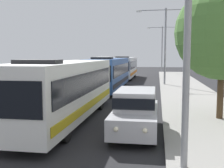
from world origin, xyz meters
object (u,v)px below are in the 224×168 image
streetlamp_mid (165,38)px  streetlamp_far (162,44)px  bus_middle (125,67)px  box_truck_oncoming (104,67)px  bus_second_in_line (109,73)px  roadside_tree (223,33)px  bus_lead (67,88)px  white_suv (136,110)px

streetlamp_mid → streetlamp_far: (-0.00, 23.50, 0.17)m
bus_middle → box_truck_oncoming: (-3.30, 0.52, 0.01)m
bus_second_in_line → roadside_tree: bearing=-56.2°
bus_lead → streetlamp_far: streetlamp_far is taller
bus_middle → white_suv: (3.70, -28.12, -0.66)m
streetlamp_mid → roadside_tree: (2.39, -16.71, -0.79)m
bus_lead → box_truck_oncoming: bearing=97.0°
white_suv → streetlamp_far: size_ratio=0.55×
bus_lead → box_truck_oncoming: bus_lead is taller
box_truck_oncoming → streetlamp_far: bearing=59.0°
bus_middle → box_truck_oncoming: bearing=171.1°
bus_middle → streetlamp_mid: streetlamp_mid is taller
streetlamp_mid → bus_lead: bearing=-106.8°
bus_lead → streetlamp_mid: 19.01m
box_truck_oncoming → streetlamp_far: (8.70, 14.51, 3.75)m
bus_middle → bus_lead: bearing=-90.0°
bus_middle → roadside_tree: size_ratio=1.68×
streetlamp_mid → roadside_tree: size_ratio=1.24×
bus_middle → roadside_tree: bearing=-72.8°
bus_second_in_line → roadside_tree: size_ratio=1.75×
white_suv → streetlamp_far: bearing=87.7°
bus_lead → bus_second_in_line: same height
white_suv → streetlamp_mid: (1.70, 19.65, 4.25)m
bus_lead → box_truck_oncoming: (-3.30, 26.86, 0.01)m
box_truck_oncoming → streetlamp_mid: size_ratio=0.88×
streetlamp_far → streetlamp_mid: bearing=-90.0°
bus_middle → streetlamp_far: bearing=70.2°
bus_second_in_line → streetlamp_far: streetlamp_far is taller
bus_lead → roadside_tree: (7.79, 1.16, 2.81)m
white_suv → streetlamp_mid: bearing=85.1°
box_truck_oncoming → streetlamp_far: streetlamp_far is taller
streetlamp_mid → roadside_tree: 16.90m
streetlamp_mid → streetlamp_far: bearing=90.0°
bus_lead → roadside_tree: bearing=8.5°
box_truck_oncoming → streetlamp_mid: (8.70, -8.99, 3.58)m
bus_middle → box_truck_oncoming: size_ratio=1.54×
bus_middle → streetlamp_far: streetlamp_far is taller
white_suv → box_truck_oncoming: bearing=103.7°
streetlamp_mid → bus_middle: bearing=122.5°
roadside_tree → streetlamp_far: bearing=93.4°
white_suv → roadside_tree: 6.11m
streetlamp_far → roadside_tree: streetlamp_far is taller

